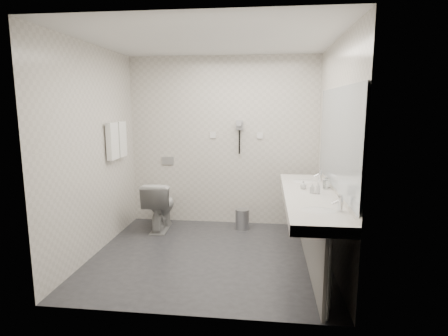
# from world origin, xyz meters

# --- Properties ---
(floor) EXTENTS (2.80, 2.80, 0.00)m
(floor) POSITION_xyz_m (0.00, 0.00, 0.00)
(floor) COLOR #2C2D32
(floor) RESTS_ON ground
(ceiling) EXTENTS (2.80, 2.80, 0.00)m
(ceiling) POSITION_xyz_m (0.00, 0.00, 2.50)
(ceiling) COLOR silver
(ceiling) RESTS_ON wall_back
(wall_back) EXTENTS (2.80, 0.00, 2.80)m
(wall_back) POSITION_xyz_m (0.00, 1.30, 1.25)
(wall_back) COLOR silver
(wall_back) RESTS_ON floor
(wall_front) EXTENTS (2.80, 0.00, 2.80)m
(wall_front) POSITION_xyz_m (0.00, -1.30, 1.25)
(wall_front) COLOR silver
(wall_front) RESTS_ON floor
(wall_left) EXTENTS (0.00, 2.60, 2.60)m
(wall_left) POSITION_xyz_m (-1.40, 0.00, 1.25)
(wall_left) COLOR silver
(wall_left) RESTS_ON floor
(wall_right) EXTENTS (0.00, 2.60, 2.60)m
(wall_right) POSITION_xyz_m (1.40, 0.00, 1.25)
(wall_right) COLOR silver
(wall_right) RESTS_ON floor
(vanity_counter) EXTENTS (0.55, 2.20, 0.10)m
(vanity_counter) POSITION_xyz_m (1.12, -0.20, 0.80)
(vanity_counter) COLOR white
(vanity_counter) RESTS_ON floor
(vanity_panel) EXTENTS (0.03, 2.15, 0.75)m
(vanity_panel) POSITION_xyz_m (1.15, -0.20, 0.38)
(vanity_panel) COLOR gray
(vanity_panel) RESTS_ON floor
(vanity_post_near) EXTENTS (0.06, 0.06, 0.75)m
(vanity_post_near) POSITION_xyz_m (1.18, -1.24, 0.38)
(vanity_post_near) COLOR silver
(vanity_post_near) RESTS_ON floor
(vanity_post_far) EXTENTS (0.06, 0.06, 0.75)m
(vanity_post_far) POSITION_xyz_m (1.18, 0.84, 0.38)
(vanity_post_far) COLOR silver
(vanity_post_far) RESTS_ON floor
(mirror) EXTENTS (0.02, 2.20, 1.05)m
(mirror) POSITION_xyz_m (1.39, -0.20, 1.45)
(mirror) COLOR #B2BCC6
(mirror) RESTS_ON wall_right
(basin_near) EXTENTS (0.40, 0.31, 0.05)m
(basin_near) POSITION_xyz_m (1.12, -0.85, 0.83)
(basin_near) COLOR white
(basin_near) RESTS_ON vanity_counter
(basin_far) EXTENTS (0.40, 0.31, 0.05)m
(basin_far) POSITION_xyz_m (1.12, 0.45, 0.83)
(basin_far) COLOR white
(basin_far) RESTS_ON vanity_counter
(faucet_near) EXTENTS (0.04, 0.04, 0.15)m
(faucet_near) POSITION_xyz_m (1.32, -0.85, 0.92)
(faucet_near) COLOR silver
(faucet_near) RESTS_ON vanity_counter
(faucet_far) EXTENTS (0.04, 0.04, 0.15)m
(faucet_far) POSITION_xyz_m (1.32, 0.45, 0.92)
(faucet_far) COLOR silver
(faucet_far) RESTS_ON vanity_counter
(soap_bottle_a) EXTENTS (0.06, 0.06, 0.11)m
(soap_bottle_a) POSITION_xyz_m (1.15, -0.18, 0.91)
(soap_bottle_a) COLOR silver
(soap_bottle_a) RESTS_ON vanity_counter
(soap_bottle_b) EXTENTS (0.09, 0.09, 0.09)m
(soap_bottle_b) POSITION_xyz_m (1.07, 0.02, 0.90)
(soap_bottle_b) COLOR silver
(soap_bottle_b) RESTS_ON vanity_counter
(soap_bottle_c) EXTENTS (0.06, 0.06, 0.13)m
(soap_bottle_c) POSITION_xyz_m (1.21, -0.21, 0.92)
(soap_bottle_c) COLOR silver
(soap_bottle_c) RESTS_ON vanity_counter
(glass_left) EXTENTS (0.06, 0.06, 0.10)m
(glass_left) POSITION_xyz_m (1.32, 0.03, 0.90)
(glass_left) COLOR silver
(glass_left) RESTS_ON vanity_counter
(glass_right) EXTENTS (0.07, 0.07, 0.11)m
(glass_right) POSITION_xyz_m (1.36, 0.11, 0.91)
(glass_right) COLOR silver
(glass_right) RESTS_ON vanity_counter
(toilet) EXTENTS (0.43, 0.72, 0.71)m
(toilet) POSITION_xyz_m (-0.87, 0.87, 0.35)
(toilet) COLOR white
(toilet) RESTS_ON floor
(flush_plate) EXTENTS (0.18, 0.02, 0.12)m
(flush_plate) POSITION_xyz_m (-0.85, 1.29, 0.95)
(flush_plate) COLOR #B2B5BA
(flush_plate) RESTS_ON wall_back
(pedal_bin) EXTENTS (0.26, 0.26, 0.28)m
(pedal_bin) POSITION_xyz_m (0.32, 1.00, 0.14)
(pedal_bin) COLOR #B2B5BA
(pedal_bin) RESTS_ON floor
(bin_lid) EXTENTS (0.20, 0.20, 0.02)m
(bin_lid) POSITION_xyz_m (0.32, 1.00, 0.29)
(bin_lid) COLOR #B2B5BA
(bin_lid) RESTS_ON pedal_bin
(towel_rail) EXTENTS (0.02, 0.62, 0.02)m
(towel_rail) POSITION_xyz_m (-1.35, 0.55, 1.55)
(towel_rail) COLOR silver
(towel_rail) RESTS_ON wall_left
(towel_near) EXTENTS (0.07, 0.24, 0.48)m
(towel_near) POSITION_xyz_m (-1.34, 0.41, 1.33)
(towel_near) COLOR white
(towel_near) RESTS_ON towel_rail
(towel_far) EXTENTS (0.07, 0.24, 0.48)m
(towel_far) POSITION_xyz_m (-1.34, 0.69, 1.33)
(towel_far) COLOR white
(towel_far) RESTS_ON towel_rail
(dryer_cradle) EXTENTS (0.10, 0.04, 0.14)m
(dryer_cradle) POSITION_xyz_m (0.25, 1.27, 1.50)
(dryer_cradle) COLOR #9C9CA2
(dryer_cradle) RESTS_ON wall_back
(dryer_barrel) EXTENTS (0.08, 0.14, 0.08)m
(dryer_barrel) POSITION_xyz_m (0.25, 1.20, 1.53)
(dryer_barrel) COLOR #9C9CA2
(dryer_barrel) RESTS_ON dryer_cradle
(dryer_cord) EXTENTS (0.02, 0.02, 0.35)m
(dryer_cord) POSITION_xyz_m (0.25, 1.26, 1.25)
(dryer_cord) COLOR black
(dryer_cord) RESTS_ON dryer_cradle
(switch_plate_a) EXTENTS (0.09, 0.02, 0.09)m
(switch_plate_a) POSITION_xyz_m (-0.15, 1.29, 1.35)
(switch_plate_a) COLOR white
(switch_plate_a) RESTS_ON wall_back
(switch_plate_b) EXTENTS (0.09, 0.02, 0.09)m
(switch_plate_b) POSITION_xyz_m (0.55, 1.29, 1.35)
(switch_plate_b) COLOR white
(switch_plate_b) RESTS_ON wall_back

